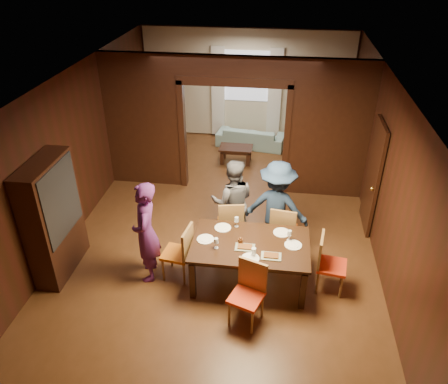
# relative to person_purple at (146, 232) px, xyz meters

# --- Properties ---
(floor) EXTENTS (9.00, 9.00, 0.00)m
(floor) POSITION_rel_person_purple_xyz_m (1.02, 1.48, -0.86)
(floor) COLOR #502E16
(floor) RESTS_ON ground
(ceiling) EXTENTS (5.50, 9.00, 0.02)m
(ceiling) POSITION_rel_person_purple_xyz_m (1.02, 1.48, 2.04)
(ceiling) COLOR silver
(ceiling) RESTS_ON room_walls
(room_walls) EXTENTS (5.52, 9.01, 2.90)m
(room_walls) POSITION_rel_person_purple_xyz_m (1.02, 3.37, 0.64)
(room_walls) COLOR black
(room_walls) RESTS_ON floor
(person_purple) EXTENTS (0.54, 0.70, 1.73)m
(person_purple) POSITION_rel_person_purple_xyz_m (0.00, 0.00, 0.00)
(person_purple) COLOR #5B2265
(person_purple) RESTS_ON floor
(person_grey) EXTENTS (0.86, 0.71, 1.61)m
(person_grey) POSITION_rel_person_purple_xyz_m (1.23, 1.17, -0.06)
(person_grey) COLOR #525057
(person_grey) RESTS_ON floor
(person_navy) EXTENTS (1.21, 0.84, 1.71)m
(person_navy) POSITION_rel_person_purple_xyz_m (2.01, 1.02, -0.01)
(person_navy) COLOR #1B2B44
(person_navy) RESTS_ON floor
(sofa) EXTENTS (1.84, 0.94, 0.52)m
(sofa) POSITION_rel_person_purple_xyz_m (1.22, 5.33, -0.61)
(sofa) COLOR #8EB9BB
(sofa) RESTS_ON floor
(serving_bowl) EXTENTS (0.28, 0.28, 0.07)m
(serving_bowl) POSITION_rel_person_purple_xyz_m (1.76, 0.17, -0.07)
(serving_bowl) COLOR black
(serving_bowl) RESTS_ON dining_table
(dining_table) EXTENTS (1.83, 1.14, 0.76)m
(dining_table) POSITION_rel_person_purple_xyz_m (1.64, 0.08, -0.48)
(dining_table) COLOR black
(dining_table) RESTS_ON floor
(coffee_table) EXTENTS (0.80, 0.50, 0.40)m
(coffee_table) POSITION_rel_person_purple_xyz_m (0.94, 4.34, -0.66)
(coffee_table) COLOR black
(coffee_table) RESTS_ON floor
(chair_left) EXTENTS (0.50, 0.50, 0.97)m
(chair_left) POSITION_rel_person_purple_xyz_m (0.46, 0.05, -0.38)
(chair_left) COLOR #C76012
(chair_left) RESTS_ON floor
(chair_right) EXTENTS (0.50, 0.50, 0.97)m
(chair_right) POSITION_rel_person_purple_xyz_m (2.92, 0.08, -0.38)
(chair_right) COLOR red
(chair_right) RESTS_ON floor
(chair_far_l) EXTENTS (0.52, 0.52, 0.97)m
(chair_far_l) POSITION_rel_person_purple_xyz_m (1.21, 1.00, -0.38)
(chair_far_l) COLOR #C76212
(chair_far_l) RESTS_ON floor
(chair_far_r) EXTENTS (0.50, 0.50, 0.97)m
(chair_far_r) POSITION_rel_person_purple_xyz_m (2.15, 0.95, -0.38)
(chair_far_r) COLOR orange
(chair_far_r) RESTS_ON floor
(chair_near) EXTENTS (0.56, 0.56, 0.97)m
(chair_near) POSITION_rel_person_purple_xyz_m (1.66, -0.78, -0.38)
(chair_near) COLOR red
(chair_near) RESTS_ON floor
(hutch) EXTENTS (0.40, 1.20, 2.00)m
(hutch) POSITION_rel_person_purple_xyz_m (-1.51, -0.02, 0.14)
(hutch) COLOR black
(hutch) RESTS_ON floor
(door_right) EXTENTS (0.06, 0.90, 2.10)m
(door_right) POSITION_rel_person_purple_xyz_m (3.72, 1.98, 0.19)
(door_right) COLOR black
(door_right) RESTS_ON floor
(window_far) EXTENTS (1.20, 0.03, 1.30)m
(window_far) POSITION_rel_person_purple_xyz_m (1.02, 5.92, 0.84)
(window_far) COLOR silver
(window_far) RESTS_ON back_wall
(curtain_left) EXTENTS (0.35, 0.06, 2.40)m
(curtain_left) POSITION_rel_person_purple_xyz_m (0.27, 5.88, 0.39)
(curtain_left) COLOR white
(curtain_left) RESTS_ON back_wall
(curtain_right) EXTENTS (0.35, 0.06, 2.40)m
(curtain_right) POSITION_rel_person_purple_xyz_m (1.77, 5.88, 0.39)
(curtain_right) COLOR white
(curtain_right) RESTS_ON back_wall
(plate_left) EXTENTS (0.27, 0.27, 0.01)m
(plate_left) POSITION_rel_person_purple_xyz_m (0.93, 0.08, -0.10)
(plate_left) COLOR white
(plate_left) RESTS_ON dining_table
(plate_far_l) EXTENTS (0.27, 0.27, 0.01)m
(plate_far_l) POSITION_rel_person_purple_xyz_m (1.16, 0.43, -0.10)
(plate_far_l) COLOR white
(plate_far_l) RESTS_ON dining_table
(plate_far_r) EXTENTS (0.27, 0.27, 0.01)m
(plate_far_r) POSITION_rel_person_purple_xyz_m (2.11, 0.42, -0.10)
(plate_far_r) COLOR white
(plate_far_r) RESTS_ON dining_table
(plate_right) EXTENTS (0.27, 0.27, 0.01)m
(plate_right) POSITION_rel_person_purple_xyz_m (2.29, 0.12, -0.10)
(plate_right) COLOR white
(plate_right) RESTS_ON dining_table
(plate_near) EXTENTS (0.27, 0.27, 0.01)m
(plate_near) POSITION_rel_person_purple_xyz_m (1.67, -0.29, -0.10)
(plate_near) COLOR white
(plate_near) RESTS_ON dining_table
(platter_a) EXTENTS (0.30, 0.20, 0.04)m
(platter_a) POSITION_rel_person_purple_xyz_m (1.56, -0.05, -0.09)
(platter_a) COLOR gray
(platter_a) RESTS_ON dining_table
(platter_b) EXTENTS (0.30, 0.20, 0.04)m
(platter_b) POSITION_rel_person_purple_xyz_m (1.97, -0.21, -0.09)
(platter_b) COLOR gray
(platter_b) RESTS_ON dining_table
(wineglass_left) EXTENTS (0.08, 0.08, 0.18)m
(wineglass_left) POSITION_rel_person_purple_xyz_m (1.13, -0.11, -0.01)
(wineglass_left) COLOR silver
(wineglass_left) RESTS_ON dining_table
(wineglass_far) EXTENTS (0.08, 0.08, 0.18)m
(wineglass_far) POSITION_rel_person_purple_xyz_m (1.37, 0.50, -0.01)
(wineglass_far) COLOR silver
(wineglass_far) RESTS_ON dining_table
(wineglass_right) EXTENTS (0.08, 0.08, 0.18)m
(wineglass_right) POSITION_rel_person_purple_xyz_m (2.23, 0.24, -0.01)
(wineglass_right) COLOR white
(wineglass_right) RESTS_ON dining_table
(tumbler) EXTENTS (0.07, 0.07, 0.14)m
(tumbler) POSITION_rel_person_purple_xyz_m (1.71, -0.22, -0.03)
(tumbler) COLOR silver
(tumbler) RESTS_ON dining_table
(condiment_jar) EXTENTS (0.08, 0.08, 0.11)m
(condiment_jar) POSITION_rel_person_purple_xyz_m (1.49, 0.05, -0.05)
(condiment_jar) COLOR #482510
(condiment_jar) RESTS_ON dining_table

